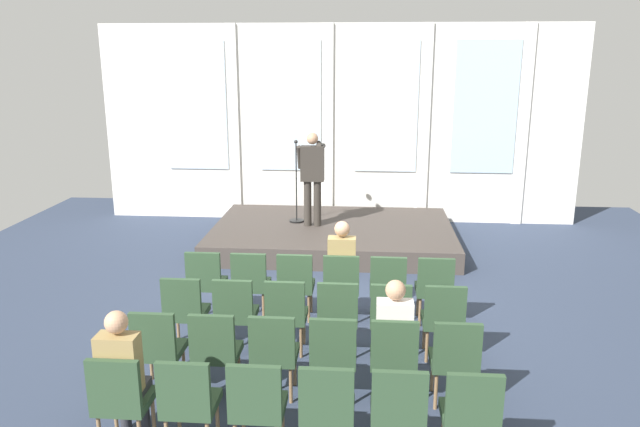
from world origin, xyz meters
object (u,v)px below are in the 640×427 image
Objects in this scene: chair_r3_c3 at (327,405)px; chair_r3_c5 at (471,411)px; chair_r0_c2 at (296,282)px; chair_r2_c5 at (455,356)px; chair_r0_c0 at (206,279)px; chair_r3_c4 at (398,408)px; chair_r2_c1 at (215,348)px; audience_r2_c4 at (394,333)px; chair_r0_c1 at (251,280)px; chair_r1_c1 at (235,310)px; audience_r0_c3 at (342,265)px; chair_r1_c4 at (390,314)px; chair_r3_c0 at (121,396)px; chair_r0_c4 at (388,284)px; chair_r0_c3 at (341,283)px; speaker at (312,172)px; chair_r0_c5 at (434,285)px; mic_stand at (297,204)px; chair_r2_c3 at (333,352)px; chair_r3_c1 at (188,399)px; chair_r2_c0 at (158,345)px; chair_r1_c5 at (443,316)px; chair_r3_c2 at (257,402)px; chair_r2_c4 at (394,354)px; audience_r3_c0 at (122,371)px; chair_r1_c3 at (338,313)px; chair_r2_c2 at (274,350)px; chair_r1_c0 at (185,308)px.

chair_r3_c5 is (1.20, 0.00, 0.00)m from chair_r3_c3.
chair_r0_c2 and chair_r2_c5 have the same top height.
chair_r0_c0 and chair_r3_c4 have the same top height.
chair_r2_c1 is 1.82m from audience_r2_c4.
audience_r2_c4 is (1.80, -1.82, 0.19)m from chair_r0_c1.
chair_r2_c5 is at bearing -21.58° from chair_r1_c1.
audience_r0_c3 is 1.44× the size of chair_r1_c4.
chair_r3_c0 is (-0.60, -2.86, 0.00)m from chair_r0_c1.
chair_r0_c3 is at bearing 180.00° from chair_r0_c4.
speaker is 1.83× the size of chair_r3_c5.
chair_r2_c1 is (-2.41, -1.90, 0.00)m from chair_r0_c5.
chair_r2_c1 is (-0.60, -1.90, 0.00)m from chair_r0_c2.
chair_r1_c4 is 1.00× the size of chair_r3_c0.
audience_r2_c4 is at bearing -73.44° from mic_stand.
chair_r2_c3 and chair_r3_c1 have the same top height.
chair_r2_c0 is 2.42m from audience_r2_c4.
chair_r1_c5 is 2.62m from chair_r3_c2.
audience_r3_c0 is at bearing -160.12° from chair_r2_c4.
audience_r2_c4 is 1.38× the size of chair_r3_c4.
chair_r0_c2 is 1.00× the size of chair_r3_c0.
mic_stand is at bearing 102.48° from chair_r1_c3.
chair_r3_c1 is (-1.20, -1.90, 0.00)m from chair_r1_c3.
mic_stand reaches higher than chair_r3_c4.
chair_r0_c3 is 1.00× the size of chair_r3_c3.
audience_r0_c3 is 0.64m from chair_r0_c4.
chair_r1_c3 is 1.00× the size of chair_r2_c3.
chair_r2_c5 is (1.80, 0.00, 0.00)m from chair_r2_c2.
chair_r1_c0 is 1.00× the size of chair_r2_c4.
chair_r3_c5 is (1.88, -6.19, -0.83)m from speaker.
chair_r3_c2 is (-1.80, -0.95, 0.00)m from chair_r2_c5.
chair_r2_c3 is at bearing 90.00° from chair_r3_c3.
chair_r1_c3 is at bearing 72.46° from chair_r3_c2.
speaker is 1.83× the size of chair_r3_c4.
speaker is 4.51m from chair_r1_c0.
chair_r0_c5 is 1.00× the size of chair_r2_c3.
chair_r1_c1 is 2.04m from chair_r2_c4.
chair_r1_c4 and chair_r3_c3 have the same top height.
audience_r0_c3 is at bearing 101.58° from chair_r3_c4.
chair_r0_c2 is 2.86m from chair_r3_c2.
chair_r2_c2 and chair_r2_c4 have the same top height.
audience_r2_c4 reaches higher than chair_r2_c3.
chair_r0_c0 is 3.56m from chair_r2_c5.
chair_r0_c1 is 2.92m from chair_r3_c0.
chair_r0_c5 is 2.00m from chair_r2_c4.
chair_r0_c5 is (1.20, 0.00, 0.00)m from chair_r0_c3.
chair_r1_c3 is at bearing 45.27° from audience_r3_c0.
chair_r0_c2 is 3.10m from chair_r3_c0.
chair_r3_c2 and chair_r3_c3 have the same top height.
chair_r0_c0 is at bearing 101.90° from chair_r3_c1.
audience_r0_c3 is 2.08m from chair_r2_c2.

